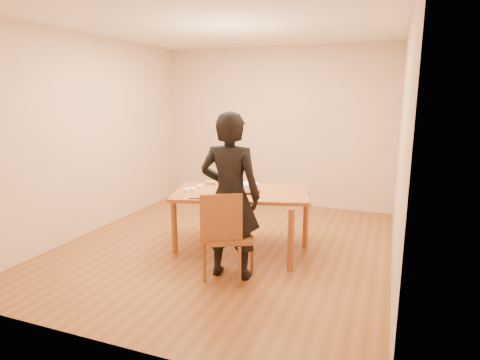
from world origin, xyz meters
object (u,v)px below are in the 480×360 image
(cake_plate, at_px, (249,191))
(person, at_px, (230,196))
(dining_chair, at_px, (229,237))
(cake, at_px, (249,187))
(dining_table, at_px, (241,193))

(cake_plate, relative_size, person, 0.16)
(dining_chair, relative_size, cake, 1.83)
(cake, relative_size, person, 0.14)
(dining_table, relative_size, dining_chair, 3.55)
(dining_table, height_order, person, person)
(dining_table, distance_m, person, 0.76)
(dining_table, height_order, dining_chair, dining_table)
(dining_chair, bearing_deg, person, 63.19)
(dining_table, distance_m, cake_plate, 0.10)
(dining_chair, xyz_separation_m, person, (0.00, 0.05, 0.42))
(person, bearing_deg, dining_chair, 85.91)
(dining_chair, height_order, cake_plate, cake_plate)
(person, bearing_deg, cake_plate, -89.75)
(cake, height_order, person, person)
(dining_chair, bearing_deg, cake_plate, 67.27)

